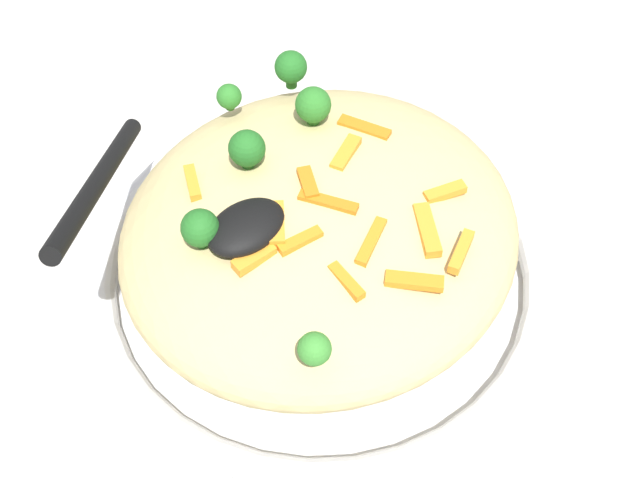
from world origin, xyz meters
TOP-DOWN VIEW (x-y plane):
  - ground_plane at (0.00, 0.00)m, footprint 2.40×2.40m
  - serving_bowl at (0.00, 0.00)m, footprint 0.34×0.34m
  - pasta_mound at (0.00, 0.00)m, footprint 0.29×0.27m
  - carrot_piece_0 at (-0.00, 0.01)m, footprint 0.03×0.04m
  - carrot_piece_1 at (-0.07, 0.05)m, footprint 0.03×0.02m
  - carrot_piece_2 at (-0.04, 0.09)m, footprint 0.03×0.02m
  - carrot_piece_3 at (0.06, 0.01)m, footprint 0.03×0.01m
  - carrot_piece_4 at (-0.00, -0.01)m, footprint 0.02×0.03m
  - carrot_piece_5 at (0.00, 0.05)m, footprint 0.04×0.02m
  - carrot_piece_6 at (-0.07, -0.03)m, footprint 0.02×0.04m
  - carrot_piece_7 at (-0.04, 0.07)m, footprint 0.03×0.04m
  - carrot_piece_8 at (0.04, -0.00)m, footprint 0.03×0.03m
  - carrot_piece_9 at (0.03, 0.02)m, footprint 0.03×0.01m
  - carrot_piece_10 at (0.00, 0.09)m, footprint 0.03×0.03m
  - carrot_piece_11 at (-0.04, -0.02)m, footprint 0.03×0.02m
  - carrot_piece_12 at (0.05, -0.07)m, footprint 0.02×0.03m
  - carrot_piece_13 at (0.03, 0.06)m, footprint 0.01×0.03m
  - broccoli_floret_0 at (-0.01, -0.11)m, footprint 0.02×0.02m
  - broccoli_floret_1 at (0.02, -0.06)m, footprint 0.03×0.03m
  - broccoli_floret_2 at (0.08, 0.09)m, footprint 0.02×0.02m
  - broccoli_floret_3 at (-0.05, -0.06)m, footprint 0.03×0.03m
  - broccoli_floret_4 at (-0.06, -0.10)m, footprint 0.02×0.02m
  - broccoli_floret_5 at (0.08, -0.03)m, footprint 0.03×0.03m
  - serving_spoon at (0.08, -0.03)m, footprint 0.16×0.15m

SIDE VIEW (x-z plane):
  - ground_plane at x=0.00m, z-range 0.00..0.00m
  - serving_bowl at x=0.00m, z-range 0.00..0.05m
  - pasta_mound at x=0.00m, z-range 0.04..0.12m
  - carrot_piece_6 at x=-0.07m, z-range 0.11..0.12m
  - carrot_piece_10 at x=0.00m, z-range 0.11..0.12m
  - carrot_piece_12 at x=0.05m, z-range 0.11..0.12m
  - carrot_piece_1 at x=-0.07m, z-range 0.11..0.12m
  - carrot_piece_13 at x=0.03m, z-range 0.11..0.12m
  - carrot_piece_7 at x=-0.04m, z-range 0.11..0.12m
  - carrot_piece_2 at x=-0.04m, z-range 0.11..0.12m
  - carrot_piece_5 at x=0.00m, z-range 0.12..0.12m
  - carrot_piece_3 at x=0.06m, z-range 0.12..0.12m
  - carrot_piece_11 at x=-0.04m, z-range 0.12..0.12m
  - carrot_piece_9 at x=0.03m, z-range 0.12..0.12m
  - carrot_piece_0 at x=0.00m, z-range 0.12..0.12m
  - carrot_piece_8 at x=0.04m, z-range 0.12..0.13m
  - carrot_piece_4 at x=0.00m, z-range 0.12..0.13m
  - broccoli_floret_0 at x=-0.01m, z-range 0.11..0.13m
  - broccoli_floret_2 at x=0.08m, z-range 0.11..0.14m
  - broccoli_floret_5 at x=0.08m, z-range 0.11..0.14m
  - broccoli_floret_4 at x=-0.06m, z-range 0.12..0.15m
  - broccoli_floret_3 at x=-0.05m, z-range 0.12..0.15m
  - broccoli_floret_1 at x=0.02m, z-range 0.12..0.15m
  - serving_spoon at x=0.08m, z-range 0.09..0.19m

